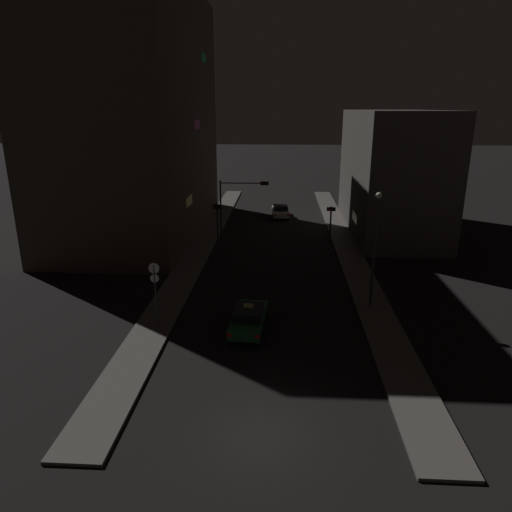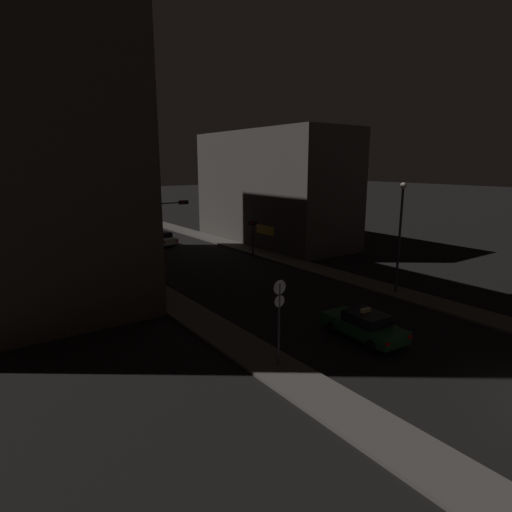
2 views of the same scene
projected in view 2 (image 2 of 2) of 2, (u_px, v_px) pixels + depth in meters
sidewalk_left at (135, 279)px, 31.55m from camera, size 2.24×56.73×0.16m
sidewalk_right at (274, 257)px, 39.08m from camera, size 2.24×56.73×0.16m
building_facade_left at (2, 119)px, 29.08m from camera, size 11.70×26.88×23.22m
building_facade_right at (272, 188)px, 46.01m from camera, size 7.86×19.85×11.99m
taxi at (364, 325)px, 20.84m from camera, size 2.08×4.55×1.62m
far_car at (161, 238)px, 44.84m from camera, size 2.11×4.57×1.42m
traffic_light_overhead at (157, 220)px, 34.69m from camera, size 4.73×0.42×5.59m
traffic_light_left_kerb at (149, 242)px, 31.95m from camera, size 0.80×0.42×3.80m
traffic_light_right_kerb at (253, 230)px, 38.88m from camera, size 0.80×0.42×3.46m
sign_pole_left at (279, 314)px, 17.53m from camera, size 0.62×0.10×3.77m
street_lamp_near_block at (400, 227)px, 27.20m from camera, size 0.40×0.40×7.27m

